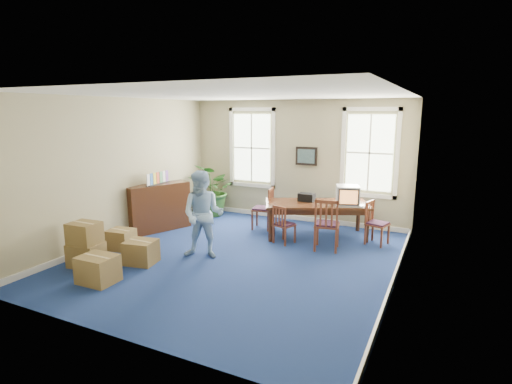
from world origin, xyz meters
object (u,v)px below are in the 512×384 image
at_px(credenza, 159,206).
at_px(potted_plant, 213,190).
at_px(chair_near_left, 284,224).
at_px(man, 203,215).
at_px(crt_tv, 348,195).
at_px(cardboard_boxes, 99,243).
at_px(conference_table, 316,219).

bearing_deg(credenza, potted_plant, 98.58).
height_order(chair_near_left, man, man).
xyz_separation_m(crt_tv, cardboard_boxes, (-3.84, -3.65, -0.58)).
bearing_deg(crt_tv, man, -152.70).
bearing_deg(credenza, man, -5.40).
relative_size(chair_near_left, man, 0.50).
bearing_deg(cardboard_boxes, credenza, 102.06).
height_order(crt_tv, chair_near_left, crt_tv).
height_order(crt_tv, man, man).
bearing_deg(man, chair_near_left, 37.70).
bearing_deg(man, conference_table, 39.47).
bearing_deg(man, crt_tv, 30.03).
relative_size(conference_table, chair_near_left, 2.71).
height_order(conference_table, credenza, credenza).
distance_m(man, potted_plant, 3.31).
bearing_deg(potted_plant, chair_near_left, -27.07).
distance_m(chair_near_left, cardboard_boxes, 3.85).
xyz_separation_m(man, cardboard_boxes, (-1.53, -1.26, -0.43)).
bearing_deg(chair_near_left, potted_plant, -9.12).
bearing_deg(man, potted_plant, 102.37).
xyz_separation_m(conference_table, credenza, (-3.64, -1.24, 0.21)).
bearing_deg(potted_plant, credenza, -104.45).
xyz_separation_m(man, credenza, (-2.03, 1.10, -0.27)).
relative_size(conference_table, credenza, 1.52).
relative_size(crt_tv, chair_near_left, 0.62).
xyz_separation_m(chair_near_left, potted_plant, (-2.69, 1.38, 0.30)).
bearing_deg(credenza, cardboard_boxes, -54.91).
xyz_separation_m(credenza, potted_plant, (0.47, 1.81, 0.13)).
relative_size(conference_table, potted_plant, 1.60).
distance_m(potted_plant, cardboard_boxes, 4.18).
distance_m(crt_tv, cardboard_boxes, 5.33).
relative_size(conference_table, crt_tv, 4.37).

